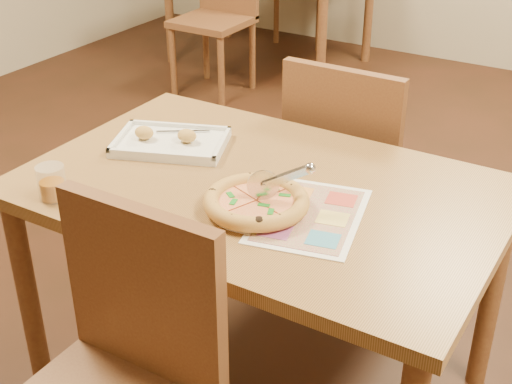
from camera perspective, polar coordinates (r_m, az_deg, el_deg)
The scene contains 9 objects.
dining_table at distance 1.99m, azimuth 0.40°, elevation -1.56°, with size 1.30×0.85×0.72m.
chair_near at distance 1.64m, azimuth -10.72°, elevation -12.78°, with size 0.42×0.42×0.47m.
chair_far at distance 2.50m, azimuth 7.48°, elevation 3.08°, with size 0.42×0.42×0.47m.
plate at distance 1.83m, azimuth -0.00°, elevation -1.19°, with size 0.25×0.25×0.01m, color white.
pizza at distance 1.81m, azimuth 0.03°, elevation -0.78°, with size 0.27×0.27×0.04m.
pizza_cutter at distance 1.79m, azimuth 1.81°, elevation 0.99°, with size 0.14×0.10×0.09m.
appetizer_tray at distance 2.17m, azimuth -6.88°, elevation 3.96°, with size 0.39×0.33×0.06m.
glass_tumbler at distance 1.94m, azimuth -16.01°, elevation 0.57°, with size 0.07×0.07×0.09m.
menu at distance 1.80m, azimuth 4.30°, elevation -1.87°, with size 0.26×0.36×0.01m, color white.
Camera 1 is at (0.88, -1.48, 1.64)m, focal length 50.00 mm.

